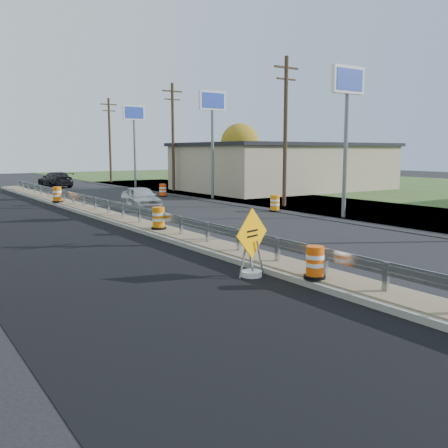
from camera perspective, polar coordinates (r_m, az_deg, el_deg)
ground at (r=18.58m, az=-1.87°, el=-2.68°), size 140.00×140.00×0.00m
grass_verge_far at (r=47.28m, az=23.30°, el=3.38°), size 40.00×120.00×0.03m
milled_overlay at (r=26.23m, az=-22.05°, el=-0.04°), size 7.20×120.00×0.01m
median at (r=25.60m, az=-11.45°, el=0.45°), size 1.60×55.00×0.23m
guardrail at (r=26.45m, az=-12.32°, el=2.02°), size 0.10×46.15×0.72m
retail_building_near at (r=46.90m, az=6.91°, el=6.58°), size 18.50×12.50×4.27m
pylon_sign_south at (r=27.50m, az=13.93°, el=14.21°), size 2.20×0.30×7.90m
pylon_sign_mid at (r=37.48m, az=-1.34°, el=12.82°), size 2.20×0.30×7.90m
pylon_sign_north at (r=49.81m, az=-10.25°, el=11.58°), size 2.20×0.30×7.90m
utility_pole_smid at (r=32.38m, az=7.03°, el=10.73°), size 1.90×0.26×9.40m
utility_pole_nmid at (r=44.80m, az=-5.86°, el=10.07°), size 1.90×0.26×9.40m
utility_pole_north at (r=58.44m, az=-12.93°, el=9.49°), size 1.90×0.26×9.40m
tree_far_yellow at (r=60.99m, az=1.83°, el=9.27°), size 4.62×4.62×6.86m
caution_sign at (r=14.20m, az=3.19°, el=-4.08°), size 1.38×0.60×1.97m
barrel_median_near at (r=13.35m, az=10.35°, el=-4.40°), size 0.58×0.58×0.85m
barrel_median_mid at (r=21.54m, az=-7.48°, el=0.62°), size 0.65×0.65×0.95m
barrel_median_far at (r=34.41m, az=-18.52°, el=3.18°), size 0.69×0.69×1.00m
barrel_shoulder_near at (r=29.63m, az=5.84°, el=2.33°), size 0.67×0.67×0.98m
barrel_shoulder_mid at (r=39.58m, az=-7.00°, el=3.83°), size 0.68×0.68×0.99m
car_silver at (r=31.13m, az=-9.46°, el=2.98°), size 2.12×4.28×1.40m
car_dark_far at (r=52.20m, az=-18.71°, el=4.84°), size 2.49×5.36×1.51m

